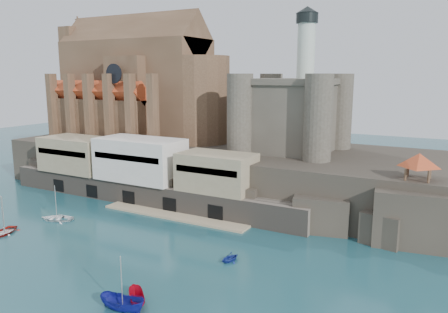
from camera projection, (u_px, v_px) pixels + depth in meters
ground at (94, 248)px, 66.01m from camera, size 300.00×300.00×0.00m
promontory at (220, 168)px, 99.14m from camera, size 100.00×36.00×10.00m
quay at (139, 172)px, 89.58m from camera, size 70.00×12.00×13.05m
church at (141, 89)px, 109.35m from camera, size 47.00×25.93×30.51m
castle_keep at (292, 111)px, 90.47m from camera, size 21.20×21.20×29.30m
rock_outcrop at (414, 217)px, 67.78m from camera, size 14.50×10.50×8.70m
pavilion at (419, 162)px, 66.30m from camera, size 6.40×6.40×5.40m
boat_0 at (4, 233)px, 72.06m from camera, size 4.02×2.67×5.47m
boat_2 at (123, 310)px, 48.59m from camera, size 2.40×2.35×5.71m
boat_4 at (5, 234)px, 71.58m from camera, size 2.98×2.10×3.18m
boat_5 at (137, 303)px, 50.07m from camera, size 2.42×2.41×4.48m
boat_6 at (57, 220)px, 78.75m from camera, size 2.64×4.39×5.92m
boat_7 at (230, 261)px, 61.41m from camera, size 3.10×2.37×3.17m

